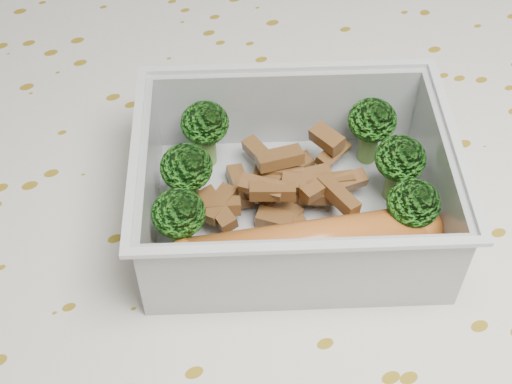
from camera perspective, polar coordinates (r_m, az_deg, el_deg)
name	(u,v)px	position (r m, az deg, el deg)	size (l,w,h in m)	color
dining_table	(262,292)	(0.49, 0.49, -8.03)	(1.40, 0.90, 0.75)	brown
tablecloth	(263,248)	(0.45, 0.54, -4.53)	(1.46, 0.96, 0.19)	silver
lunch_container	(293,195)	(0.40, 3.01, -0.21)	(0.21, 0.19, 0.06)	silver
broccoli_florets	(292,166)	(0.40, 2.89, 2.10)	(0.16, 0.13, 0.04)	#608C3F
meat_pile	(283,185)	(0.41, 2.14, 0.60)	(0.10, 0.08, 0.03)	brown
sausage	(306,246)	(0.38, 4.00, -4.30)	(0.15, 0.06, 0.03)	#B55E24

